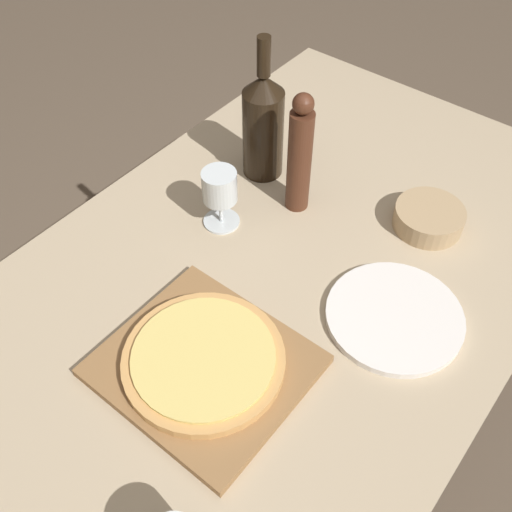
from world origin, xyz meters
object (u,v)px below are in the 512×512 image
Objects in this scene: pizza at (204,359)px; small_bowl at (429,218)px; wine_glass at (220,189)px; pepper_mill at (300,156)px; wine_bottle at (263,124)px.

small_bowl reaches higher than pizza.
pepper_mill is at bearing 57.19° from wine_glass.
pepper_mill is at bearing 105.37° from pizza.
wine_bottle reaches higher than pizza.
small_bowl is (0.13, 0.54, -0.01)m from pizza.
pizza is 1.00× the size of pepper_mill.
wine_glass is (-0.21, 0.28, 0.06)m from pizza.
wine_bottle reaches higher than small_bowl.
small_bowl is at bearing 10.92° from wine_bottle.
pizza is at bearing -53.90° from wine_glass.
wine_bottle is at bearing 117.44° from pizza.
wine_glass is (-0.09, -0.14, -0.04)m from pepper_mill.
pizza is 0.45m from pepper_mill.
wine_bottle reaches higher than pepper_mill.
wine_glass is 0.43m from small_bowl.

